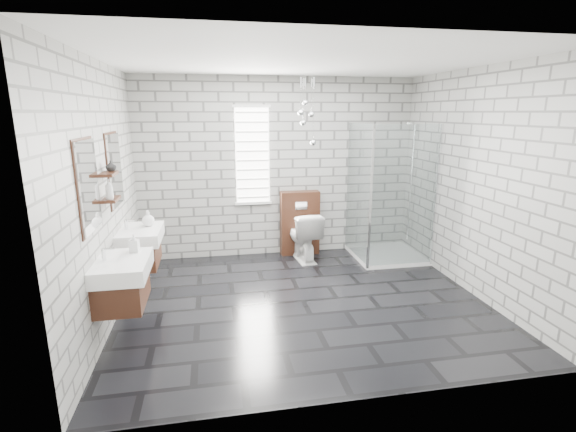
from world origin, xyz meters
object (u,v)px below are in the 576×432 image
object	(u,v)px
vanity_right	(137,237)
shower_enclosure	(385,228)
vanity_left	(118,269)
cistern_panel	(300,223)
toilet	(303,236)

from	to	relation	value
vanity_right	shower_enclosure	bearing A→B (deg)	11.45
vanity_left	cistern_panel	size ratio (longest dim) A/B	1.57
shower_enclosure	toilet	distance (m)	1.22
toilet	cistern_panel	bearing A→B (deg)	-95.39
cistern_panel	toilet	size ratio (longest dim) A/B	1.35
vanity_left	shower_enclosure	distance (m)	3.85
vanity_left	toilet	xyz separation A→B (m)	(2.22, 2.01, -0.39)
cistern_panel	vanity_left	bearing A→B (deg)	-134.18
vanity_left	cistern_panel	world-z (taller)	vanity_left
vanity_right	toilet	distance (m)	2.44
vanity_right	toilet	xyz separation A→B (m)	(2.22, 0.93, -0.39)
vanity_right	cistern_panel	xyz separation A→B (m)	(2.22, 1.21, -0.26)
vanity_left	vanity_right	bearing A→B (deg)	90.00
cistern_panel	shower_enclosure	world-z (taller)	shower_enclosure
vanity_left	vanity_right	size ratio (longest dim) A/B	1.00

